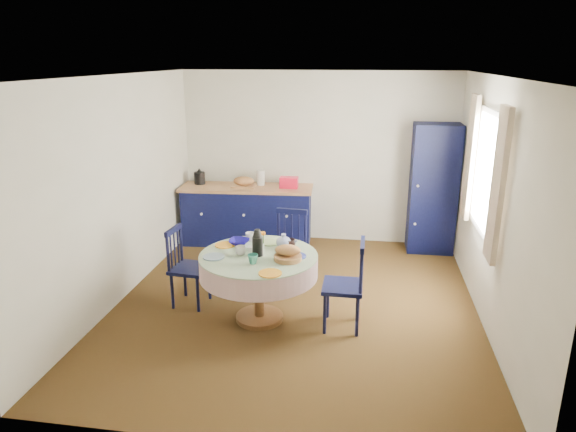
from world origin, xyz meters
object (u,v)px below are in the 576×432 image
object	(u,v)px
chair_far	(289,249)
mug_b	(253,259)
kitchen_counter	(247,214)
chair_right	(347,284)
mug_c	(290,243)
mug_a	(241,251)
chair_left	(187,266)
mug_d	(250,237)
cobalt_bowl	(239,242)
dining_table	(260,266)
pantry_cabinet	(433,189)

from	to	relation	value
chair_far	mug_b	size ratio (longest dim) A/B	8.97
chair_far	kitchen_counter	bearing A→B (deg)	126.14
kitchen_counter	chair_right	size ratio (longest dim) A/B	2.07
kitchen_counter	mug_b	world-z (taller)	kitchen_counter
mug_b	mug_c	distance (m)	0.57
mug_a	kitchen_counter	bearing A→B (deg)	101.82
chair_left	mug_b	bearing A→B (deg)	-113.78
mug_a	mug_b	world-z (taller)	mug_b
chair_far	mug_d	world-z (taller)	chair_far
mug_b	cobalt_bowl	bearing A→B (deg)	117.49
dining_table	chair_right	bearing A→B (deg)	-0.98
pantry_cabinet	mug_c	xyz separation A→B (m)	(-1.70, -2.16, -0.12)
chair_right	mug_a	size ratio (longest dim) A/B	8.24
dining_table	chair_far	bearing A→B (deg)	79.19
mug_c	chair_far	bearing A→B (deg)	99.56
chair_left	mug_a	xyz separation A→B (m)	(0.69, -0.27, 0.33)
chair_far	mug_d	xyz separation A→B (m)	(-0.36, -0.50, 0.31)
mug_b	cobalt_bowl	world-z (taller)	mug_b
chair_right	cobalt_bowl	distance (m)	1.25
mug_a	chair_left	bearing A→B (deg)	158.67
kitchen_counter	pantry_cabinet	world-z (taller)	pantry_cabinet
kitchen_counter	chair_far	world-z (taller)	kitchen_counter
dining_table	mug_b	xyz separation A→B (m)	(-0.01, -0.24, 0.17)
mug_a	chair_right	bearing A→B (deg)	0.50
chair_far	pantry_cabinet	bearing A→B (deg)	45.13
pantry_cabinet	mug_d	xyz separation A→B (m)	(-2.17, -2.01, -0.12)
chair_left	cobalt_bowl	xyz separation A→B (m)	(0.61, 0.02, 0.31)
chair_far	mug_b	world-z (taller)	chair_far
chair_right	mug_b	size ratio (longest dim) A/B	9.06
pantry_cabinet	chair_left	xyz separation A→B (m)	(-2.87, -2.16, -0.46)
mug_c	chair_right	bearing A→B (deg)	-23.17
chair_left	mug_c	distance (m)	1.21
chair_far	cobalt_bowl	world-z (taller)	chair_far
chair_right	cobalt_bowl	world-z (taller)	chair_right
mug_d	chair_far	bearing A→B (deg)	54.28
dining_table	cobalt_bowl	bearing A→B (deg)	135.96
chair_left	pantry_cabinet	bearing A→B (deg)	-47.61
chair_far	chair_right	bearing A→B (deg)	-45.89
chair_right	mug_d	distance (m)	1.20
chair_left	dining_table	bearing A→B (deg)	-100.18
kitchen_counter	mug_a	distance (m)	2.41
chair_right	mug_c	xyz separation A→B (m)	(-0.62, 0.27, 0.31)
mug_a	cobalt_bowl	size ratio (longest dim) A/B	0.52
dining_table	mug_b	distance (m)	0.29
dining_table	chair_right	xyz separation A→B (m)	(0.90, -0.02, -0.14)
mug_c	kitchen_counter	bearing A→B (deg)	114.96
chair_left	chair_right	distance (m)	1.81
mug_a	mug_c	world-z (taller)	mug_c
dining_table	mug_b	bearing A→B (deg)	-93.31
chair_right	mug_c	size ratio (longest dim) A/B	7.75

